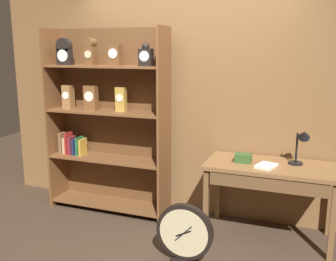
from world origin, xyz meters
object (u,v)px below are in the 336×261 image
at_px(workbench, 270,174).
at_px(toolbox_small, 243,158).
at_px(bookshelf, 105,119).
at_px(desk_lamp, 301,143).
at_px(round_clock_large, 185,233).
at_px(open_repair_manual, 266,166).

xyz_separation_m(workbench, toolbox_small, (-0.27, 0.00, 0.14)).
xyz_separation_m(bookshelf, toolbox_small, (1.61, -0.09, -0.28)).
relative_size(bookshelf, desk_lamp, 5.53).
bearing_deg(workbench, bookshelf, 177.32).
bearing_deg(toolbox_small, round_clock_large, -116.53).
bearing_deg(toolbox_small, open_repair_manual, -20.63).
bearing_deg(toolbox_small, workbench, -0.45).
bearing_deg(round_clock_large, bookshelf, 146.37).
relative_size(workbench, open_repair_manual, 5.74).
xyz_separation_m(desk_lamp, open_repair_manual, (-0.30, -0.17, -0.22)).
xyz_separation_m(bookshelf, desk_lamp, (2.15, -0.00, -0.10)).
bearing_deg(desk_lamp, open_repair_manual, -150.27).
bearing_deg(desk_lamp, round_clock_large, -137.74).
height_order(workbench, toolbox_small, toolbox_small).
distance_m(bookshelf, workbench, 1.93).
height_order(bookshelf, workbench, bookshelf).
bearing_deg(desk_lamp, bookshelf, 179.90).
distance_m(workbench, toolbox_small, 0.30).
relative_size(toolbox_small, open_repair_manual, 0.73).
distance_m(workbench, open_repair_manual, 0.14).
relative_size(bookshelf, open_repair_manual, 9.62).
bearing_deg(workbench, desk_lamp, 17.67).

